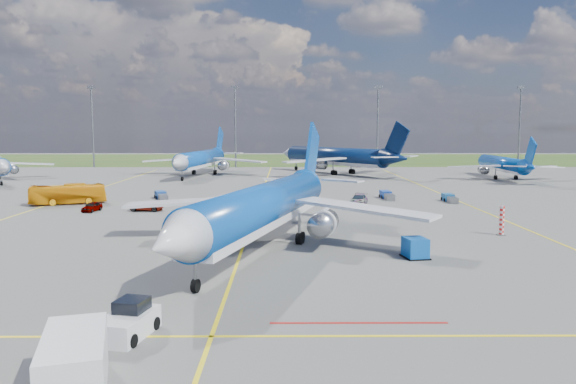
{
  "coord_description": "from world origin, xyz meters",
  "views": [
    {
      "loc": [
        3.85,
        -48.35,
        10.83
      ],
      "look_at": [
        4.21,
        12.03,
        4.0
      ],
      "focal_mm": 35.0,
      "sensor_mm": 36.0,
      "label": 1
    }
  ],
  "objects_px": {
    "bg_jet_n": "(335,174)",
    "baggage_tug_e": "(450,198)",
    "apron_bus": "(68,194)",
    "baggage_tug_w": "(387,195)",
    "bg_jet_nnw": "(201,175)",
    "service_car_a": "(92,207)",
    "bg_jet_ne": "(502,179)",
    "service_car_c": "(359,200)",
    "uld_container": "(415,248)",
    "service_car_b": "(147,206)",
    "service_van": "(74,365)",
    "warning_post": "(502,221)",
    "main_airliner": "(264,248)",
    "pushback_tug": "(128,322)",
    "baggage_tug_c": "(161,196)"
  },
  "relations": [
    {
      "from": "bg_jet_n",
      "to": "baggage_tug_c",
      "type": "height_order",
      "value": "bg_jet_n"
    },
    {
      "from": "uld_container",
      "to": "service_car_b",
      "type": "relative_size",
      "value": 0.5
    },
    {
      "from": "warning_post",
      "to": "bg_jet_n",
      "type": "bearing_deg",
      "value": 97.34
    },
    {
      "from": "main_airliner",
      "to": "pushback_tug",
      "type": "height_order",
      "value": "main_airliner"
    },
    {
      "from": "bg_jet_ne",
      "to": "baggage_tug_c",
      "type": "relative_size",
      "value": 6.58
    },
    {
      "from": "bg_jet_n",
      "to": "baggage_tug_e",
      "type": "distance_m",
      "value": 53.7
    },
    {
      "from": "baggage_tug_e",
      "to": "baggage_tug_w",
      "type": "bearing_deg",
      "value": 157.77
    },
    {
      "from": "pushback_tug",
      "to": "baggage_tug_e",
      "type": "distance_m",
      "value": 63.31
    },
    {
      "from": "pushback_tug",
      "to": "baggage_tug_w",
      "type": "height_order",
      "value": "pushback_tug"
    },
    {
      "from": "bg_jet_n",
      "to": "main_airliner",
      "type": "relative_size",
      "value": 1.07
    },
    {
      "from": "pushback_tug",
      "to": "baggage_tug_e",
      "type": "xyz_separation_m",
      "value": [
        32.78,
        54.16,
        -0.24
      ]
    },
    {
      "from": "pushback_tug",
      "to": "service_car_b",
      "type": "bearing_deg",
      "value": 114.93
    },
    {
      "from": "bg_jet_ne",
      "to": "service_car_c",
      "type": "height_order",
      "value": "bg_jet_ne"
    },
    {
      "from": "apron_bus",
      "to": "baggage_tug_w",
      "type": "xyz_separation_m",
      "value": [
        47.11,
        6.03,
        -0.94
      ]
    },
    {
      "from": "warning_post",
      "to": "bg_jet_n",
      "type": "xyz_separation_m",
      "value": [
        -10.11,
        78.54,
        -1.5
      ]
    },
    {
      "from": "warning_post",
      "to": "baggage_tug_e",
      "type": "xyz_separation_m",
      "value": [
        2.42,
        26.32,
        -0.99
      ]
    },
    {
      "from": "uld_container",
      "to": "apron_bus",
      "type": "height_order",
      "value": "apron_bus"
    },
    {
      "from": "baggage_tug_c",
      "to": "main_airliner",
      "type": "bearing_deg",
      "value": -85.04
    },
    {
      "from": "bg_jet_ne",
      "to": "service_car_a",
      "type": "distance_m",
      "value": 87.43
    },
    {
      "from": "apron_bus",
      "to": "service_car_c",
      "type": "bearing_deg",
      "value": -112.92
    },
    {
      "from": "bg_jet_n",
      "to": "apron_bus",
      "type": "distance_m",
      "value": 69.71
    },
    {
      "from": "bg_jet_nnw",
      "to": "baggage_tug_c",
      "type": "xyz_separation_m",
      "value": [
        0.38,
        -43.97,
        0.54
      ]
    },
    {
      "from": "uld_container",
      "to": "service_car_b",
      "type": "height_order",
      "value": "uld_container"
    },
    {
      "from": "service_van",
      "to": "service_car_a",
      "type": "height_order",
      "value": "service_van"
    },
    {
      "from": "bg_jet_nnw",
      "to": "uld_container",
      "type": "bearing_deg",
      "value": -62.31
    },
    {
      "from": "main_airliner",
      "to": "service_car_a",
      "type": "relative_size",
      "value": 11.76
    },
    {
      "from": "bg_jet_n",
      "to": "service_car_b",
      "type": "relative_size",
      "value": 10.67
    },
    {
      "from": "bg_jet_nnw",
      "to": "service_car_c",
      "type": "distance_m",
      "value": 58.88
    },
    {
      "from": "bg_jet_ne",
      "to": "baggage_tug_c",
      "type": "bearing_deg",
      "value": 30.25
    },
    {
      "from": "pushback_tug",
      "to": "service_car_a",
      "type": "xyz_separation_m",
      "value": [
        -17.15,
        44.63,
        -0.13
      ]
    },
    {
      "from": "uld_container",
      "to": "baggage_tug_w",
      "type": "xyz_separation_m",
      "value": [
        4.87,
        39.98,
        -0.32
      ]
    },
    {
      "from": "bg_jet_n",
      "to": "uld_container",
      "type": "bearing_deg",
      "value": 53.21
    },
    {
      "from": "warning_post",
      "to": "service_van",
      "type": "height_order",
      "value": "warning_post"
    },
    {
      "from": "service_van",
      "to": "service_car_b",
      "type": "distance_m",
      "value": 52.45
    },
    {
      "from": "service_car_b",
      "to": "service_car_c",
      "type": "xyz_separation_m",
      "value": [
        28.85,
        5.82,
        0.14
      ]
    },
    {
      "from": "main_airliner",
      "to": "pushback_tug",
      "type": "relative_size",
      "value": 7.7
    },
    {
      "from": "main_airliner",
      "to": "apron_bus",
      "type": "relative_size",
      "value": 4.09
    },
    {
      "from": "apron_bus",
      "to": "service_car_c",
      "type": "height_order",
      "value": "apron_bus"
    },
    {
      "from": "service_car_a",
      "to": "baggage_tug_e",
      "type": "height_order",
      "value": "service_car_a"
    },
    {
      "from": "apron_bus",
      "to": "baggage_tug_c",
      "type": "bearing_deg",
      "value": -86.35
    },
    {
      "from": "bg_jet_nnw",
      "to": "main_airliner",
      "type": "height_order",
      "value": "main_airliner"
    },
    {
      "from": "apron_bus",
      "to": "baggage_tug_e",
      "type": "bearing_deg",
      "value": -109.21
    },
    {
      "from": "service_car_a",
      "to": "baggage_tug_e",
      "type": "bearing_deg",
      "value": 20.15
    },
    {
      "from": "baggage_tug_w",
      "to": "bg_jet_nnw",
      "type": "bearing_deg",
      "value": 126.28
    },
    {
      "from": "bg_jet_nnw",
      "to": "apron_bus",
      "type": "xyz_separation_m",
      "value": [
        -11.81,
        -49.73,
        1.47
      ]
    },
    {
      "from": "uld_container",
      "to": "baggage_tug_c",
      "type": "relative_size",
      "value": 0.41
    },
    {
      "from": "uld_container",
      "to": "baggage_tug_e",
      "type": "height_order",
      "value": "uld_container"
    },
    {
      "from": "bg_jet_ne",
      "to": "baggage_tug_w",
      "type": "xyz_separation_m",
      "value": [
        -31.56,
        -35.27,
        0.53
      ]
    },
    {
      "from": "bg_jet_n",
      "to": "service_van",
      "type": "bearing_deg",
      "value": 43.52
    },
    {
      "from": "warning_post",
      "to": "baggage_tug_w",
      "type": "bearing_deg",
      "value": 101.86
    }
  ]
}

